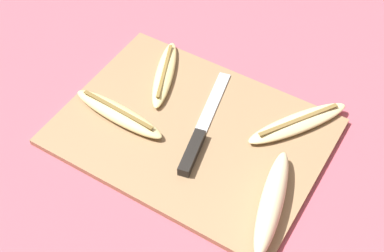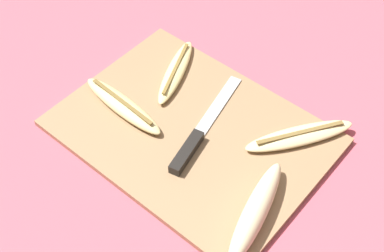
{
  "view_description": "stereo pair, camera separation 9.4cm",
  "coord_description": "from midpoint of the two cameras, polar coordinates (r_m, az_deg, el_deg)",
  "views": [
    {
      "loc": [
        0.31,
        -0.52,
        0.74
      ],
      "look_at": [
        0.0,
        0.0,
        0.02
      ],
      "focal_mm": 50.0,
      "sensor_mm": 36.0,
      "label": 1
    },
    {
      "loc": [
        0.39,
        -0.46,
        0.74
      ],
      "look_at": [
        0.0,
        0.0,
        0.02
      ],
      "focal_mm": 50.0,
      "sensor_mm": 36.0,
      "label": 2
    }
  ],
  "objects": [
    {
      "name": "banana_ripe_center",
      "position": [
        0.96,
        8.52,
        0.16
      ],
      "size": [
        0.14,
        0.19,
        0.02
      ],
      "rotation": [
        0.0,
        0.0,
        2.56
      ],
      "color": "beige",
      "rests_on": "cutting_board"
    },
    {
      "name": "ground_plane",
      "position": [
        0.96,
        -2.81,
        -1.01
      ],
      "size": [
        4.0,
        4.0,
        0.0
      ],
      "primitive_type": "plane",
      "color": "#C65160"
    },
    {
      "name": "banana_spotted_left",
      "position": [
        0.97,
        -10.62,
        1.14
      ],
      "size": [
        0.2,
        0.05,
        0.02
      ],
      "rotation": [
        0.0,
        0.0,
        1.51
      ],
      "color": "#DBC684",
      "rests_on": "cutting_board"
    },
    {
      "name": "banana_golden_short",
      "position": [
        1.03,
        -5.55,
        5.43
      ],
      "size": [
        0.1,
        0.18,
        0.02
      ],
      "rotation": [
        0.0,
        0.0,
        3.54
      ],
      "color": "#EDD689",
      "rests_on": "cutting_board"
    },
    {
      "name": "knife",
      "position": [
        0.92,
        -2.29,
        -1.67
      ],
      "size": [
        0.07,
        0.25,
        0.02
      ],
      "rotation": [
        0.0,
        0.0,
        0.21
      ],
      "color": "black",
      "rests_on": "cutting_board"
    },
    {
      "name": "banana_cream_curved",
      "position": [
        0.84,
        5.35,
        -8.23
      ],
      "size": [
        0.08,
        0.2,
        0.04
      ],
      "rotation": [
        0.0,
        0.0,
        0.25
      ],
      "color": "beige",
      "rests_on": "cutting_board"
    },
    {
      "name": "cutting_board",
      "position": [
        0.95,
        -2.82,
        -0.79
      ],
      "size": [
        0.46,
        0.34,
        0.01
      ],
      "color": "#997551",
      "rests_on": "ground_plane"
    }
  ]
}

